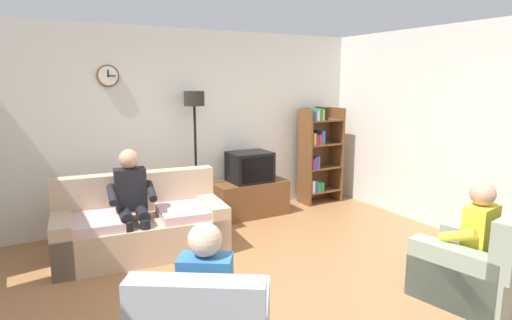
{
  "coord_description": "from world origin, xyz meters",
  "views": [
    {
      "loc": [
        -2.09,
        -3.19,
        2.0
      ],
      "look_at": [
        0.31,
        1.11,
        1.07
      ],
      "focal_mm": 29.97,
      "sensor_mm": 36.0,
      "label": 1
    }
  ],
  "objects_px": {
    "person_in_left_armchair": "(208,292)",
    "person_in_right_armchair": "(469,234)",
    "tv_stand": "(249,198)",
    "floor_lamp": "(195,120)",
    "person_on_couch": "(132,198)",
    "couch": "(141,227)",
    "bookshelf": "(318,153)",
    "armchair_near_bookshelf": "(476,270)",
    "tv": "(250,167)"
  },
  "relations": [
    {
      "from": "bookshelf",
      "to": "armchair_near_bookshelf",
      "type": "relative_size",
      "value": 1.55
    },
    {
      "from": "tv_stand",
      "to": "person_in_left_armchair",
      "type": "xyz_separation_m",
      "value": [
        -1.91,
        -2.99,
        0.34
      ]
    },
    {
      "from": "armchair_near_bookshelf",
      "to": "bookshelf",
      "type": "bearing_deg",
      "value": 78.17
    },
    {
      "from": "armchair_near_bookshelf",
      "to": "person_in_left_armchair",
      "type": "xyz_separation_m",
      "value": [
        -2.53,
        0.25,
        0.32
      ]
    },
    {
      "from": "person_in_left_armchair",
      "to": "person_in_right_armchair",
      "type": "height_order",
      "value": "same"
    },
    {
      "from": "person_on_couch",
      "to": "person_in_right_armchair",
      "type": "xyz_separation_m",
      "value": [
        2.49,
        -2.39,
        -0.09
      ]
    },
    {
      "from": "tv_stand",
      "to": "floor_lamp",
      "type": "relative_size",
      "value": 0.59
    },
    {
      "from": "tv",
      "to": "floor_lamp",
      "type": "relative_size",
      "value": 0.32
    },
    {
      "from": "person_on_couch",
      "to": "person_in_right_armchair",
      "type": "bearing_deg",
      "value": -43.86
    },
    {
      "from": "couch",
      "to": "armchair_near_bookshelf",
      "type": "distance_m",
      "value": 3.53
    },
    {
      "from": "bookshelf",
      "to": "person_on_couch",
      "type": "distance_m",
      "value": 3.31
    },
    {
      "from": "bookshelf",
      "to": "couch",
      "type": "bearing_deg",
      "value": -167.0
    },
    {
      "from": "bookshelf",
      "to": "person_on_couch",
      "type": "height_order",
      "value": "bookshelf"
    },
    {
      "from": "couch",
      "to": "bookshelf",
      "type": "bearing_deg",
      "value": 13.0
    },
    {
      "from": "armchair_near_bookshelf",
      "to": "person_on_couch",
      "type": "distance_m",
      "value": 3.55
    },
    {
      "from": "armchair_near_bookshelf",
      "to": "person_on_couch",
      "type": "relative_size",
      "value": 0.82
    },
    {
      "from": "tv_stand",
      "to": "floor_lamp",
      "type": "bearing_deg",
      "value": 172.9
    },
    {
      "from": "armchair_near_bookshelf",
      "to": "tv_stand",
      "type": "bearing_deg",
      "value": 100.86
    },
    {
      "from": "floor_lamp",
      "to": "armchair_near_bookshelf",
      "type": "relative_size",
      "value": 1.82
    },
    {
      "from": "floor_lamp",
      "to": "person_in_left_armchair",
      "type": "bearing_deg",
      "value": -109.92
    },
    {
      "from": "floor_lamp",
      "to": "person_on_couch",
      "type": "distance_m",
      "value": 1.58
    },
    {
      "from": "armchair_near_bookshelf",
      "to": "person_on_couch",
      "type": "xyz_separation_m",
      "value": [
        -2.51,
        2.48,
        0.41
      ]
    },
    {
      "from": "couch",
      "to": "person_in_right_armchair",
      "type": "distance_m",
      "value": 3.47
    },
    {
      "from": "person_on_couch",
      "to": "tv_stand",
      "type": "bearing_deg",
      "value": 21.73
    },
    {
      "from": "person_on_couch",
      "to": "person_in_left_armchair",
      "type": "distance_m",
      "value": 2.24
    },
    {
      "from": "couch",
      "to": "person_in_left_armchair",
      "type": "height_order",
      "value": "person_in_left_armchair"
    },
    {
      "from": "tv_stand",
      "to": "person_in_left_armchair",
      "type": "bearing_deg",
      "value": -122.63
    },
    {
      "from": "tv_stand",
      "to": "armchair_near_bookshelf",
      "type": "relative_size",
      "value": 1.08
    },
    {
      "from": "person_on_couch",
      "to": "bookshelf",
      "type": "bearing_deg",
      "value": 14.42
    },
    {
      "from": "person_in_left_armchair",
      "to": "couch",
      "type": "bearing_deg",
      "value": 86.7
    },
    {
      "from": "person_on_couch",
      "to": "person_in_left_armchair",
      "type": "relative_size",
      "value": 1.11
    },
    {
      "from": "armchair_near_bookshelf",
      "to": "person_in_right_armchair",
      "type": "xyz_separation_m",
      "value": [
        -0.02,
        0.09,
        0.32
      ]
    },
    {
      "from": "couch",
      "to": "armchair_near_bookshelf",
      "type": "height_order",
      "value": "same"
    },
    {
      "from": "armchair_near_bookshelf",
      "to": "person_in_right_armchair",
      "type": "relative_size",
      "value": 0.91
    },
    {
      "from": "bookshelf",
      "to": "armchair_near_bookshelf",
      "type": "distance_m",
      "value": 3.42
    },
    {
      "from": "tv_stand",
      "to": "person_on_couch",
      "type": "distance_m",
      "value": 2.08
    },
    {
      "from": "couch",
      "to": "person_in_right_armchair",
      "type": "xyz_separation_m",
      "value": [
        2.38,
        -2.5,
        0.29
      ]
    },
    {
      "from": "bookshelf",
      "to": "person_in_right_armchair",
      "type": "xyz_separation_m",
      "value": [
        -0.71,
        -3.22,
        -0.22
      ]
    },
    {
      "from": "tv",
      "to": "armchair_near_bookshelf",
      "type": "xyz_separation_m",
      "value": [
        0.62,
        -3.21,
        -0.45
      ]
    },
    {
      "from": "floor_lamp",
      "to": "person_in_right_armchair",
      "type": "xyz_separation_m",
      "value": [
        1.4,
        -3.24,
        -0.85
      ]
    },
    {
      "from": "tv_stand",
      "to": "floor_lamp",
      "type": "xyz_separation_m",
      "value": [
        -0.79,
        0.1,
        1.19
      ]
    },
    {
      "from": "bookshelf",
      "to": "floor_lamp",
      "type": "bearing_deg",
      "value": 179.24
    },
    {
      "from": "bookshelf",
      "to": "person_in_right_armchair",
      "type": "height_order",
      "value": "bookshelf"
    },
    {
      "from": "person_on_couch",
      "to": "couch",
      "type": "bearing_deg",
      "value": 45.04
    },
    {
      "from": "armchair_near_bookshelf",
      "to": "person_in_left_armchair",
      "type": "height_order",
      "value": "person_in_left_armchair"
    },
    {
      "from": "couch",
      "to": "tv_stand",
      "type": "relative_size",
      "value": 1.8
    },
    {
      "from": "tv",
      "to": "armchair_near_bookshelf",
      "type": "height_order",
      "value": "tv"
    },
    {
      "from": "floor_lamp",
      "to": "person_on_couch",
      "type": "bearing_deg",
      "value": -142.08
    },
    {
      "from": "floor_lamp",
      "to": "armchair_near_bookshelf",
      "type": "height_order",
      "value": "floor_lamp"
    },
    {
      "from": "bookshelf",
      "to": "person_on_couch",
      "type": "bearing_deg",
      "value": -165.58
    }
  ]
}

